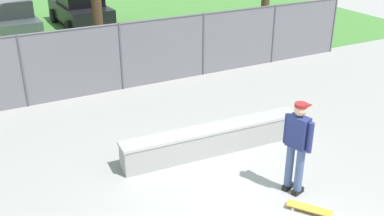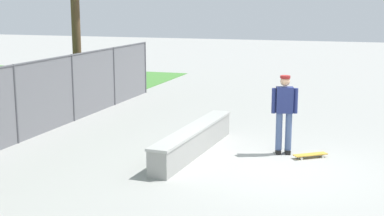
% 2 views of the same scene
% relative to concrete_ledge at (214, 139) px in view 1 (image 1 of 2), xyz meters
% --- Properties ---
extents(ground_plane, '(80.00, 80.00, 0.00)m').
position_rel_concrete_ledge_xyz_m(ground_plane, '(-0.54, -2.00, -0.31)').
color(ground_plane, '#9E9E99').
extents(grass_strip, '(28.28, 20.00, 0.02)m').
position_rel_concrete_ledge_xyz_m(grass_strip, '(-0.54, 14.77, -0.30)').
color(grass_strip, '#478438').
rests_on(grass_strip, ground).
extents(concrete_ledge, '(4.23, 0.69, 0.62)m').
position_rel_concrete_ledge_xyz_m(concrete_ledge, '(0.00, 0.00, 0.00)').
color(concrete_ledge, '#999993').
rests_on(concrete_ledge, ground).
extents(skateboarder, '(0.37, 0.58, 1.84)m').
position_rel_concrete_ledge_xyz_m(skateboarder, '(0.57, -2.00, 0.72)').
color(skateboarder, black).
rests_on(skateboarder, ground).
extents(skateboard, '(0.64, 0.76, 0.09)m').
position_rel_concrete_ledge_xyz_m(skateboard, '(0.44, -2.64, -0.24)').
color(skateboard, gold).
rests_on(skateboard, ground).
extents(chainlink_fence, '(16.35, 0.07, 1.99)m').
position_rel_concrete_ledge_xyz_m(chainlink_fence, '(-0.54, 4.47, 0.76)').
color(chainlink_fence, '#4C4C51').
rests_on(chainlink_fence, ground).
extents(car_silver, '(2.16, 4.27, 1.66)m').
position_rel_concrete_ledge_xyz_m(car_silver, '(-2.74, 11.79, 0.53)').
color(car_silver, '#B7BABF').
rests_on(car_silver, ground).
extents(car_black, '(2.16, 4.27, 1.66)m').
position_rel_concrete_ledge_xyz_m(car_black, '(0.33, 12.50, 0.53)').
color(car_black, black).
rests_on(car_black, ground).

